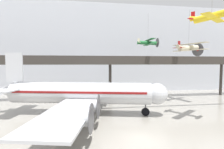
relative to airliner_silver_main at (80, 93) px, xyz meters
The scene contains 7 objects.
ground_plane 13.30m from the airliner_silver_main, 57.53° to the right, with size 260.00×260.00×0.00m, color gray.
hangar_back_wall 26.06m from the airliner_silver_main, 73.55° to the left, with size 140.00×3.00×26.04m.
mezzanine_walkway 14.60m from the airliner_silver_main, 59.88° to the left, with size 110.00×3.20×10.28m.
airliner_silver_main is the anchor object (origin of this frame).
suspended_plane_yellow_lowwing 23.00m from the airliner_silver_main, 19.25° to the right, with size 6.46×5.98×6.57m.
suspended_plane_cream_biplane 25.67m from the airliner_silver_main, 15.21° to the left, with size 7.05×8.24×9.98m.
suspended_plane_green_biplane 21.33m from the airliner_silver_main, 34.13° to the left, with size 5.07×6.23×7.86m.
Camera 1 is at (-5.73, -18.53, 8.57)m, focal length 28.00 mm.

